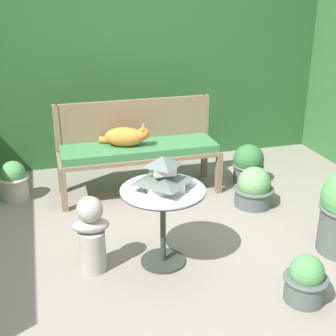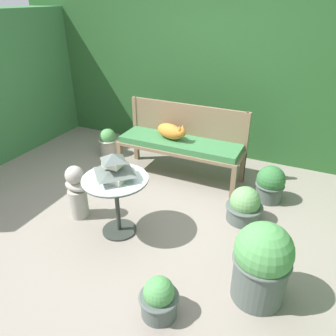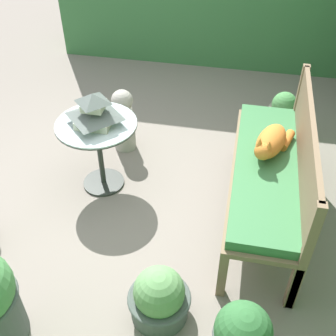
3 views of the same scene
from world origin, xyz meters
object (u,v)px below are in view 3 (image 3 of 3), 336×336
(garden_bench, at_px, (266,172))
(pagoda_birdhouse, at_px, (94,111))
(patio_table, at_px, (98,137))
(potted_plant_bench_left, at_px, (159,297))
(potted_plant_hedge_corner, at_px, (242,336))
(potted_plant_table_far, at_px, (283,112))
(garden_bust, at_px, (124,120))
(cat, at_px, (271,142))

(garden_bench, distance_m, pagoda_birdhouse, 1.39)
(patio_table, relative_size, potted_plant_bench_left, 1.60)
(pagoda_birdhouse, height_order, potted_plant_hedge_corner, pagoda_birdhouse)
(garden_bench, relative_size, patio_table, 2.54)
(garden_bench, height_order, patio_table, patio_table)
(patio_table, height_order, potted_plant_hedge_corner, patio_table)
(potted_plant_hedge_corner, relative_size, potted_plant_table_far, 1.07)
(pagoda_birdhouse, height_order, potted_plant_bench_left, pagoda_birdhouse)
(garden_bench, xyz_separation_m, potted_plant_hedge_corner, (1.21, -0.07, -0.24))
(pagoda_birdhouse, bearing_deg, garden_bust, 175.32)
(patio_table, bearing_deg, garden_bench, 85.40)
(cat, relative_size, patio_table, 0.75)
(patio_table, xyz_separation_m, potted_plant_hedge_corner, (1.32, 1.28, -0.29))
(garden_bust, xyz_separation_m, potted_plant_hedge_corner, (1.87, 1.23, -0.10))
(cat, bearing_deg, pagoda_birdhouse, -71.02)
(pagoda_birdhouse, xyz_separation_m, potted_plant_bench_left, (1.14, 0.75, -0.58))
(patio_table, xyz_separation_m, potted_plant_bench_left, (1.14, 0.75, -0.33))
(garden_bust, relative_size, potted_plant_bench_left, 1.53)
(garden_bust, bearing_deg, garden_bench, 67.77)
(garden_bust, bearing_deg, potted_plant_hedge_corner, 38.03)
(cat, xyz_separation_m, pagoda_birdhouse, (0.03, -1.36, 0.12))
(garden_bench, relative_size, potted_plant_bench_left, 4.07)
(pagoda_birdhouse, height_order, potted_plant_table_far, pagoda_birdhouse)
(patio_table, distance_m, garden_bust, 0.59)
(pagoda_birdhouse, relative_size, potted_plant_hedge_corner, 0.80)
(cat, xyz_separation_m, patio_table, (0.03, -1.36, -0.13))
(garden_bench, relative_size, potted_plant_hedge_corner, 3.71)
(cat, xyz_separation_m, garden_bust, (-0.53, -1.32, -0.32))
(cat, distance_m, pagoda_birdhouse, 1.37)
(cat, relative_size, potted_plant_table_far, 1.17)
(garden_bench, relative_size, potted_plant_table_far, 3.98)
(garden_bench, xyz_separation_m, garden_bust, (-0.66, -1.31, -0.14))
(garden_bench, bearing_deg, pagoda_birdhouse, -94.60)
(pagoda_birdhouse, relative_size, garden_bust, 0.58)
(garden_bench, height_order, cat, cat)
(pagoda_birdhouse, distance_m, potted_plant_bench_left, 1.48)
(pagoda_birdhouse, bearing_deg, cat, 91.08)
(garden_bench, bearing_deg, garden_bust, -116.82)
(pagoda_birdhouse, bearing_deg, garden_bench, 85.40)
(potted_plant_table_far, bearing_deg, potted_plant_bench_left, -18.68)
(potted_plant_bench_left, bearing_deg, patio_table, -146.55)
(potted_plant_table_far, bearing_deg, garden_bust, -67.60)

